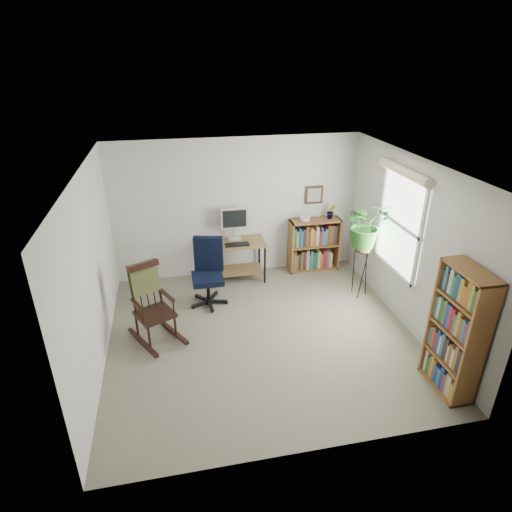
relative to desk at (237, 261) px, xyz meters
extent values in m
cube|color=gray|center=(0.08, -1.70, -0.35)|extent=(4.20, 4.00, 0.00)
cube|color=silver|center=(0.08, -1.70, 2.05)|extent=(4.20, 4.00, 0.00)
cube|color=silver|center=(0.08, 0.30, 0.85)|extent=(4.20, 0.00, 2.40)
cube|color=silver|center=(0.08, -3.70, 0.85)|extent=(4.20, 0.00, 2.40)
cube|color=silver|center=(-2.02, -1.70, 0.85)|extent=(0.00, 4.00, 2.40)
cube|color=silver|center=(2.18, -1.70, 0.85)|extent=(0.00, 4.00, 2.40)
cube|color=black|center=(0.00, -0.12, 0.36)|extent=(0.40, 0.15, 0.02)
imported|color=#256122|center=(1.88, -0.92, 1.24)|extent=(1.69, 1.88, 1.46)
imported|color=#256122|center=(1.72, 0.13, 0.65)|extent=(0.13, 0.24, 0.11)
camera|label=1|loc=(-1.00, -6.55, 3.27)|focal=30.00mm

